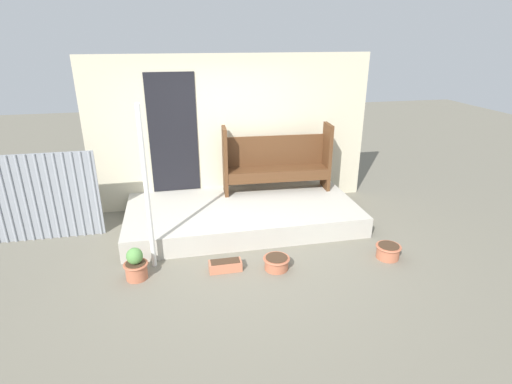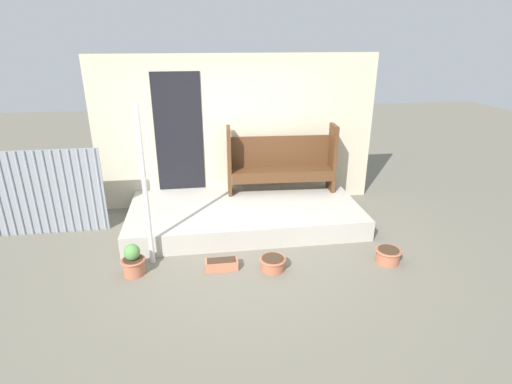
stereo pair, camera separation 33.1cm
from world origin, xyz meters
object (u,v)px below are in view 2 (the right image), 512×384
support_post (145,188)px  flower_pot_right (388,255)px  bench (281,160)px  planter_box_rect (222,265)px  flower_pot_middle (273,263)px  flower_pot_left (133,261)px

support_post → flower_pot_right: size_ratio=6.17×
bench → planter_box_rect: size_ratio=4.34×
bench → flower_pot_middle: (-0.51, -2.00, -0.77)m
flower_pot_left → flower_pot_middle: 1.79m
support_post → planter_box_rect: size_ratio=5.05×
flower_pot_left → flower_pot_right: 3.37m
support_post → bench: (2.08, 1.59, -0.21)m
flower_pot_left → planter_box_rect: 1.13m
bench → flower_pot_middle: size_ratio=5.21×
flower_pot_left → planter_box_rect: bearing=-2.7°
flower_pot_middle → flower_pot_right: flower_pot_right is taller
support_post → planter_box_rect: bearing=-18.9°
flower_pot_left → flower_pot_right: bearing=-3.4°
flower_pot_left → support_post: bearing=51.4°
flower_pot_left → flower_pot_middle: size_ratio=1.20×
bench → flower_pot_right: bench is taller
flower_pot_middle → planter_box_rect: flower_pot_middle is taller
flower_pot_left → planter_box_rect: size_ratio=1.00×
planter_box_rect → flower_pot_left: bearing=177.3°
bench → flower_pot_right: 2.44m
support_post → planter_box_rect: (0.91, -0.31, -1.01)m
planter_box_rect → bench: bearing=58.5°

